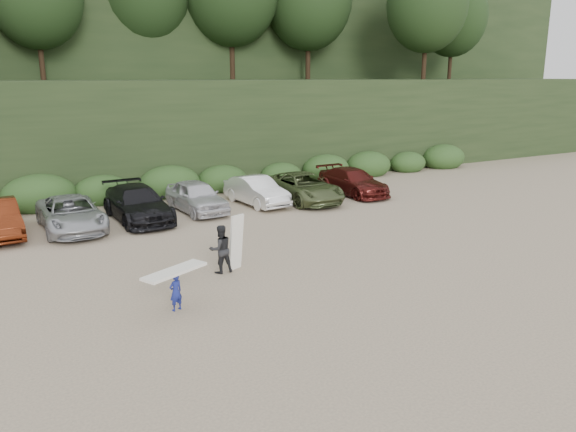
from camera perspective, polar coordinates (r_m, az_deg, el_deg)
ground at (r=17.31m, az=-0.70°, el=-7.05°), size 120.00×120.00×0.00m
hillside_backdrop at (r=50.90m, az=-22.11°, el=18.68°), size 90.00×41.50×28.00m
parked_cars at (r=24.83m, az=-24.85°, el=-0.07°), size 34.34×5.76×1.61m
child_surfer at (r=15.57m, az=-11.38°, el=-6.67°), size 1.99×1.31×1.17m
adult_surfer at (r=18.30m, az=-6.72°, el=-3.29°), size 1.24×0.61×1.88m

